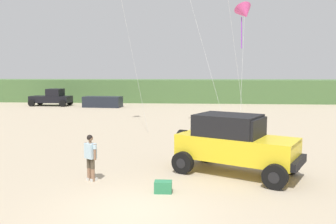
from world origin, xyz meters
TOP-DOWN VIEW (x-y plane):
  - ground_plane at (0.00, 0.00)m, footprint 220.00×220.00m
  - dune_ridge at (-2.63, 38.21)m, footprint 90.00×7.57m
  - jeep at (3.18, 3.96)m, footprint 5.00×4.09m
  - person_watching at (-2.02, 2.63)m, footprint 0.52×0.46m
  - cooler_box at (0.67, 1.57)m, footprint 0.57×0.37m
  - distant_pickup at (-15.01, 30.33)m, footprint 4.66×2.51m
  - distant_sedan at (-8.68, 29.11)m, footprint 4.34×2.08m
  - kite_pink_ribbon at (4.46, 11.80)m, footprint 1.45×4.58m

SIDE VIEW (x-z plane):
  - ground_plane at x=0.00m, z-range 0.00..0.00m
  - cooler_box at x=0.67m, z-range 0.00..0.38m
  - distant_sedan at x=-8.68m, z-range 0.00..1.20m
  - person_watching at x=-2.02m, z-range 0.10..1.77m
  - distant_pickup at x=-15.01m, z-range -0.05..1.93m
  - jeep at x=3.18m, z-range 0.07..2.33m
  - dune_ridge at x=-2.63m, z-range 0.00..2.89m
  - kite_pink_ribbon at x=4.46m, z-range 3.37..11.21m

